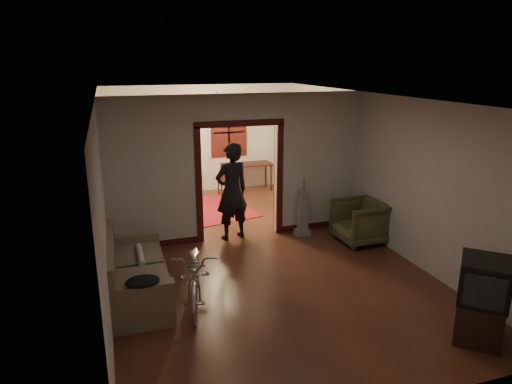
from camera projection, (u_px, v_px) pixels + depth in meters
name	position (u px, v px, depth m)	size (l,w,h in m)	color
floor	(251.00, 250.00, 8.47)	(5.00, 8.50, 0.01)	#3D1C13
ceiling	(251.00, 96.00, 7.69)	(5.00, 8.50, 0.01)	white
wall_back	(203.00, 139.00, 11.96)	(5.00, 0.02, 2.80)	beige
wall_left	(103.00, 188.00, 7.34)	(0.02, 8.50, 2.80)	beige
wall_right	(374.00, 167.00, 8.82)	(0.02, 8.50, 2.80)	beige
partition_wall	(239.00, 168.00, 8.77)	(5.00, 0.14, 2.80)	beige
door_casing	(239.00, 183.00, 8.85)	(1.74, 0.20, 2.32)	#3D100D
far_window	(229.00, 132.00, 12.09)	(0.98, 0.06, 1.28)	black
chandelier	(217.00, 109.00, 10.10)	(0.24, 0.24, 0.24)	#FFE0A5
light_switch	(291.00, 172.00, 9.05)	(0.08, 0.01, 0.12)	silver
sofa	(135.00, 268.00, 6.67)	(0.90, 2.01, 0.92)	brown
rolled_paper	(140.00, 255.00, 6.96)	(0.09, 0.09, 0.74)	beige
jacket	(143.00, 281.00, 5.79)	(0.43, 0.33, 0.13)	black
bicycle	(196.00, 273.00, 6.52)	(0.60, 1.73, 0.91)	silver
armchair	(360.00, 221.00, 8.74)	(0.88, 0.91, 0.83)	#494929
tv_stand	(479.00, 320.00, 5.69)	(0.58, 0.53, 0.53)	black
crt_tv	(485.00, 280.00, 5.54)	(0.62, 0.56, 0.54)	black
vacuum	(303.00, 213.00, 9.06)	(0.29, 0.23, 0.93)	gray
person	(232.00, 192.00, 8.78)	(0.70, 0.46, 1.91)	black
oriental_rug	(213.00, 209.00, 10.76)	(1.57, 2.06, 0.02)	maroon
locker	(153.00, 160.00, 11.31)	(1.01, 0.56, 2.01)	#2E3922
globe	(150.00, 122.00, 11.05)	(0.27, 0.27, 0.27)	#1E5972
desk	(253.00, 177.00, 12.31)	(0.98, 0.55, 0.73)	black
desk_chair	(227.00, 179.00, 11.66)	(0.42, 0.42, 0.94)	black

